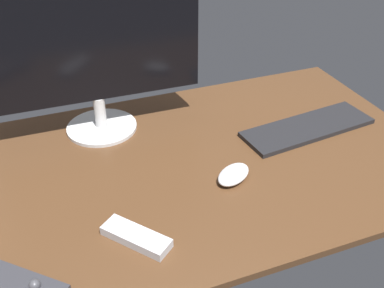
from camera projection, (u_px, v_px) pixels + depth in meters
desk at (193, 164)px, 128.73cm from camera, size 140.00×84.00×2.00cm
monitor at (92, 50)px, 128.04cm from camera, size 63.73×21.91×46.61cm
keyboard at (308, 128)px, 141.79cm from camera, size 44.43×18.16×1.45cm
computer_mouse at (233, 174)px, 120.59cm from camera, size 12.96×11.48×3.10cm
media_remote at (26, 286)px, 90.78cm from camera, size 17.10×16.42×3.98cm
tv_remote at (136, 237)px, 102.22cm from camera, size 14.60×16.36×2.25cm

